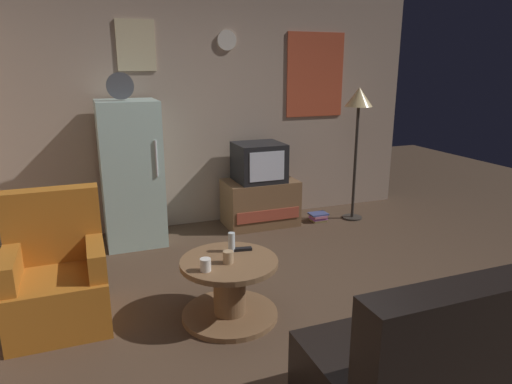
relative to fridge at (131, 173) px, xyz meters
name	(u,v)px	position (x,y,z in m)	size (l,w,h in m)	color
ground_plane	(297,318)	(0.93, -2.04, -0.75)	(12.00, 12.00, 0.00)	#4C3828
wall_with_art	(207,108)	(0.94, 0.41, 0.60)	(5.20, 0.12, 2.70)	tan
fridge	(131,173)	(0.00, 0.00, 0.00)	(0.60, 0.62, 1.77)	silver
tv_stand	(260,202)	(1.46, 0.03, -0.49)	(0.84, 0.53, 0.54)	brown
crt_tv	(259,162)	(1.44, 0.03, 0.00)	(0.54, 0.51, 0.44)	black
standing_lamp	(358,108)	(2.60, -0.18, 0.60)	(0.32, 0.32, 1.59)	#332D28
coffee_table	(230,289)	(0.47, -1.83, -0.52)	(0.72, 0.72, 0.46)	brown
wine_glass	(232,242)	(0.54, -1.69, -0.22)	(0.05, 0.05, 0.15)	silver
mug_ceramic_white	(205,265)	(0.27, -1.95, -0.25)	(0.08, 0.08, 0.09)	silver
mug_ceramic_tan	(228,257)	(0.45, -1.88, -0.25)	(0.08, 0.08, 0.09)	tan
remote_control	(242,249)	(0.62, -1.70, -0.28)	(0.15, 0.04, 0.02)	black
armchair	(57,278)	(-0.71, -1.42, -0.42)	(0.68, 0.68, 0.96)	#B2661E
couch	(470,360)	(1.38, -3.21, -0.44)	(1.70, 0.80, 0.92)	black
book_stack	(318,217)	(2.16, -0.12, -0.70)	(0.22, 0.17, 0.10)	olive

